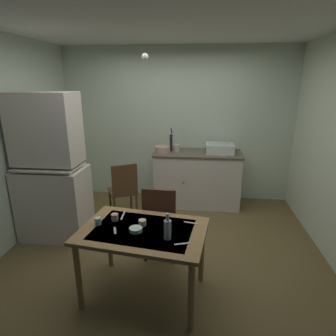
# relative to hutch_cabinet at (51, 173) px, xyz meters

# --- Properties ---
(ground_plane) EXTENTS (4.92, 4.92, 0.00)m
(ground_plane) POSITION_rel_hutch_cabinet_xyz_m (1.51, -0.13, -0.90)
(ground_plane) COLOR brown
(wall_back) EXTENTS (4.02, 0.10, 2.61)m
(wall_back) POSITION_rel_hutch_cabinet_xyz_m (1.51, 1.63, 0.40)
(wall_back) COLOR silver
(wall_back) RESTS_ON ground
(wall_left) EXTENTS (0.10, 3.52, 2.61)m
(wall_left) POSITION_rel_hutch_cabinet_xyz_m (-0.50, -0.13, 0.40)
(wall_left) COLOR silver
(wall_left) RESTS_ON ground
(ceiling_slab) EXTENTS (4.02, 3.52, 0.10)m
(ceiling_slab) POSITION_rel_hutch_cabinet_xyz_m (1.51, -0.13, 1.75)
(ceiling_slab) COLOR silver
(hutch_cabinet) EXTENTS (0.86, 0.55, 1.93)m
(hutch_cabinet) POSITION_rel_hutch_cabinet_xyz_m (0.00, 0.00, 0.00)
(hutch_cabinet) COLOR silver
(hutch_cabinet) RESTS_ON ground
(counter_cabinet) EXTENTS (1.44, 0.64, 0.92)m
(counter_cabinet) POSITION_rel_hutch_cabinet_xyz_m (1.88, 1.26, -0.44)
(counter_cabinet) COLOR silver
(counter_cabinet) RESTS_ON ground
(sink_basin) EXTENTS (0.44, 0.34, 0.15)m
(sink_basin) POSITION_rel_hutch_cabinet_xyz_m (2.24, 1.26, 0.09)
(sink_basin) COLOR white
(sink_basin) RESTS_ON counter_cabinet
(hand_pump) EXTENTS (0.05, 0.27, 0.39)m
(hand_pump) POSITION_rel_hutch_cabinet_xyz_m (1.43, 1.31, 0.19)
(hand_pump) COLOR #232328
(hand_pump) RESTS_ON counter_cabinet
(mixing_bowl_counter) EXTENTS (0.25, 0.25, 0.10)m
(mixing_bowl_counter) POSITION_rel_hutch_cabinet_xyz_m (1.31, 1.21, 0.07)
(mixing_bowl_counter) COLOR tan
(mixing_bowl_counter) RESTS_ON counter_cabinet
(stoneware_crock) EXTENTS (0.11, 0.11, 0.11)m
(stoneware_crock) POSITION_rel_hutch_cabinet_xyz_m (1.53, 1.31, 0.07)
(stoneware_crock) COLOR beige
(stoneware_crock) RESTS_ON counter_cabinet
(dining_table) EXTENTS (1.26, 0.92, 0.72)m
(dining_table) POSITION_rel_hutch_cabinet_xyz_m (1.41, -0.97, -0.27)
(dining_table) COLOR olive
(dining_table) RESTS_ON ground
(chair_far_side) EXTENTS (0.42, 0.42, 0.93)m
(chair_far_side) POSITION_rel_hutch_cabinet_xyz_m (1.49, -0.36, -0.41)
(chair_far_side) COLOR #502E1E
(chair_far_side) RESTS_ON ground
(chair_by_counter) EXTENTS (0.54, 0.54, 0.90)m
(chair_by_counter) POSITION_rel_hutch_cabinet_xyz_m (0.79, 0.59, -0.43)
(chair_by_counter) COLOR #4F3422
(chair_by_counter) RESTS_ON ground
(serving_bowl_wide) EXTENTS (0.12, 0.12, 0.04)m
(serving_bowl_wide) POSITION_rel_hutch_cabinet_xyz_m (1.35, -1.02, -0.16)
(serving_bowl_wide) COLOR #ADD1C1
(serving_bowl_wide) RESTS_ON dining_table
(teacup_mint) EXTENTS (0.07, 0.07, 0.07)m
(teacup_mint) POSITION_rel_hutch_cabinet_xyz_m (1.09, -0.83, -0.14)
(teacup_mint) COLOR tan
(teacup_mint) RESTS_ON dining_table
(mug_tall) EXTENTS (0.07, 0.07, 0.06)m
(mug_tall) POSITION_rel_hutch_cabinet_xyz_m (1.38, -0.90, -0.15)
(mug_tall) COLOR beige
(mug_tall) RESTS_ON dining_table
(mug_dark) EXTENTS (0.06, 0.06, 0.07)m
(mug_dark) POSITION_rel_hutch_cabinet_xyz_m (0.95, -0.93, -0.14)
(mug_dark) COLOR #ADD1C1
(mug_dark) RESTS_ON dining_table
(glass_bottle) EXTENTS (0.06, 0.06, 0.25)m
(glass_bottle) POSITION_rel_hutch_cabinet_xyz_m (1.65, -1.11, -0.08)
(glass_bottle) COLOR #B7BCC1
(glass_bottle) RESTS_ON dining_table
(table_knife) EXTENTS (0.03, 0.20, 0.00)m
(table_knife) POSITION_rel_hutch_cabinet_xyz_m (1.15, -0.72, -0.17)
(table_knife) COLOR silver
(table_knife) RESTS_ON dining_table
(teaspoon_near_bowl) EXTENTS (0.06, 0.12, 0.00)m
(teaspoon_near_bowl) POSITION_rel_hutch_cabinet_xyz_m (1.15, -1.03, -0.17)
(teaspoon_near_bowl) COLOR beige
(teaspoon_near_bowl) RESTS_ON dining_table
(teaspoon_by_cup) EXTENTS (0.14, 0.06, 0.00)m
(teaspoon_by_cup) POSITION_rel_hutch_cabinet_xyz_m (1.79, -1.18, -0.17)
(teaspoon_by_cup) COLOR beige
(teaspoon_by_cup) RESTS_ON dining_table
(serving_spoon) EXTENTS (0.15, 0.05, 0.00)m
(serving_spoon) POSITION_rel_hutch_cabinet_xyz_m (1.85, -0.80, -0.17)
(serving_spoon) COLOR beige
(serving_spoon) RESTS_ON dining_table
(pendant_bulb) EXTENTS (0.08, 0.08, 0.08)m
(pendant_bulb) POSITION_rel_hutch_cabinet_xyz_m (1.23, 0.26, 1.43)
(pendant_bulb) COLOR #F9EFCC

